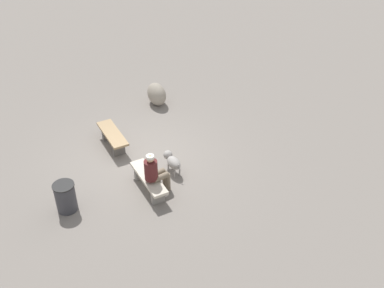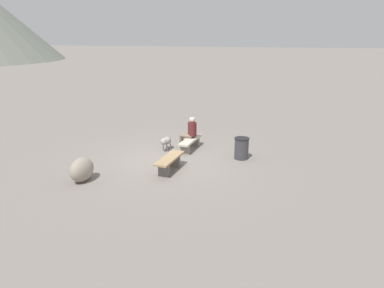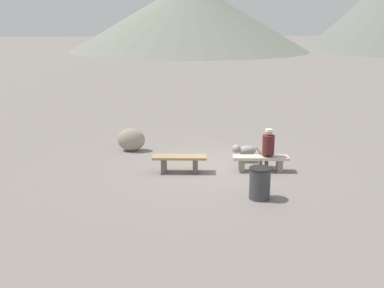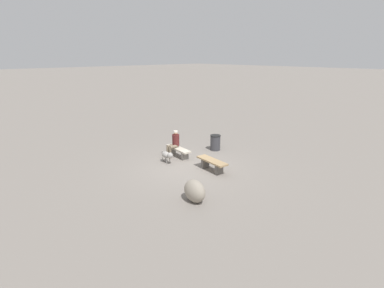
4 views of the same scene
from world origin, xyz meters
name	(u,v)px [view 3 (image 3 of 4)]	position (x,y,z in m)	size (l,w,h in m)	color
ground	(213,168)	(0.00, 0.00, -0.03)	(210.00, 210.00, 0.06)	gray
bench_left	(180,161)	(-0.99, -0.36, 0.33)	(1.55, 0.62, 0.48)	#605B56
bench_right	(261,161)	(1.29, -0.49, 0.31)	(1.60, 0.57, 0.44)	gray
seated_person	(267,146)	(1.48, -0.42, 0.70)	(0.34, 0.66, 1.23)	#511E1E
dog	(244,150)	(1.01, 0.40, 0.37)	(0.81, 0.33, 0.54)	gray
trash_bin	(260,183)	(0.76, -2.51, 0.39)	(0.53, 0.53, 0.77)	#38383D
boulder	(131,140)	(-2.39, 2.00, 0.37)	(0.89, 0.56, 0.74)	gray
distant_peak_2	(189,16)	(4.28, 50.86, 4.50)	(31.87, 31.87, 8.99)	gray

